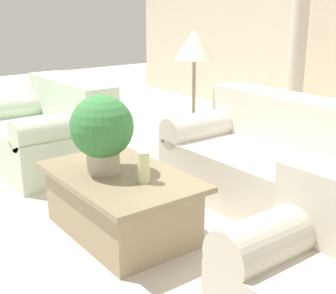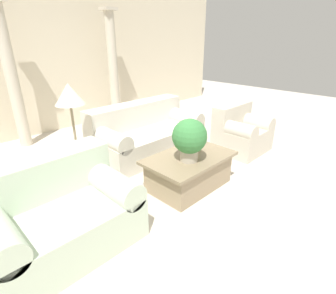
{
  "view_description": "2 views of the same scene",
  "coord_description": "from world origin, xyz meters",
  "px_view_note": "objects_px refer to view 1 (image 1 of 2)",
  "views": [
    {
      "loc": [
        2.68,
        -2.09,
        1.62
      ],
      "look_at": [
        -0.03,
        -0.05,
        0.56
      ],
      "focal_mm": 50.0,
      "sensor_mm": 36.0,
      "label": 1
    },
    {
      "loc": [
        -2.45,
        -2.54,
        1.93
      ],
      "look_at": [
        -0.08,
        -0.19,
        0.53
      ],
      "focal_mm": 28.0,
      "sensor_mm": 36.0,
      "label": 2
    }
  ],
  "objects_px": {
    "armchair": "(335,284)",
    "potted_plant": "(102,130)",
    "coffee_table": "(121,203)",
    "loveseat": "(50,131)",
    "floor_lamp": "(194,50)",
    "sofa_long": "(284,164)"
  },
  "relations": [
    {
      "from": "armchair",
      "to": "potted_plant",
      "type": "bearing_deg",
      "value": -171.82
    },
    {
      "from": "coffee_table",
      "to": "armchair",
      "type": "distance_m",
      "value": 1.64
    },
    {
      "from": "loveseat",
      "to": "floor_lamp",
      "type": "distance_m",
      "value": 1.67
    },
    {
      "from": "loveseat",
      "to": "floor_lamp",
      "type": "relative_size",
      "value": 1.0
    },
    {
      "from": "armchair",
      "to": "sofa_long",
      "type": "bearing_deg",
      "value": 137.39
    },
    {
      "from": "loveseat",
      "to": "potted_plant",
      "type": "relative_size",
      "value": 2.46
    },
    {
      "from": "coffee_table",
      "to": "armchair",
      "type": "height_order",
      "value": "armchair"
    },
    {
      "from": "coffee_table",
      "to": "floor_lamp",
      "type": "distance_m",
      "value": 1.91
    },
    {
      "from": "floor_lamp",
      "to": "potted_plant",
      "type": "bearing_deg",
      "value": -62.11
    },
    {
      "from": "loveseat",
      "to": "coffee_table",
      "type": "distance_m",
      "value": 1.74
    },
    {
      "from": "coffee_table",
      "to": "potted_plant",
      "type": "distance_m",
      "value": 0.55
    },
    {
      "from": "loveseat",
      "to": "armchair",
      "type": "height_order",
      "value": "loveseat"
    },
    {
      "from": "sofa_long",
      "to": "potted_plant",
      "type": "distance_m",
      "value": 1.54
    },
    {
      "from": "loveseat",
      "to": "sofa_long",
      "type": "bearing_deg",
      "value": 28.08
    },
    {
      "from": "potted_plant",
      "to": "armchair",
      "type": "distance_m",
      "value": 1.79
    },
    {
      "from": "sofa_long",
      "to": "floor_lamp",
      "type": "distance_m",
      "value": 1.5
    },
    {
      "from": "loveseat",
      "to": "floor_lamp",
      "type": "height_order",
      "value": "floor_lamp"
    },
    {
      "from": "floor_lamp",
      "to": "loveseat",
      "type": "bearing_deg",
      "value": -124.77
    },
    {
      "from": "coffee_table",
      "to": "floor_lamp",
      "type": "height_order",
      "value": "floor_lamp"
    },
    {
      "from": "sofa_long",
      "to": "coffee_table",
      "type": "bearing_deg",
      "value": -105.57
    },
    {
      "from": "sofa_long",
      "to": "floor_lamp",
      "type": "xyz_separation_m",
      "value": [
        -1.26,
        0.08,
        0.81
      ]
    },
    {
      "from": "potted_plant",
      "to": "loveseat",
      "type": "bearing_deg",
      "value": 169.89
    }
  ]
}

